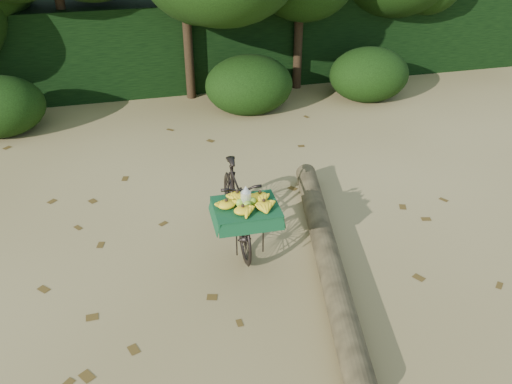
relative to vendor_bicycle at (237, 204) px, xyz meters
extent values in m
plane|color=tan|center=(-0.30, -0.08, -0.51)|extent=(80.00, 80.00, 0.00)
imported|color=black|center=(0.00, 0.02, -0.02)|extent=(0.52, 1.67, 1.00)
cube|color=black|center=(-0.02, -0.58, 0.30)|extent=(0.37, 0.45, 0.02)
cube|color=#144E25|center=(-0.02, -0.58, 0.32)|extent=(0.73, 0.62, 0.01)
ellipsoid|color=#84B02A|center=(0.05, -0.58, 0.37)|extent=(0.10, 0.08, 0.11)
ellipsoid|color=#84B02A|center=(-0.02, -0.52, 0.37)|extent=(0.10, 0.08, 0.11)
ellipsoid|color=#84B02A|center=(-0.09, -0.57, 0.37)|extent=(0.10, 0.08, 0.11)
ellipsoid|color=#84B02A|center=(-0.02, -0.64, 0.37)|extent=(0.10, 0.08, 0.11)
cylinder|color=#EAE5C6|center=(-0.02, -0.57, 0.42)|extent=(0.12, 0.12, 0.15)
cylinder|color=brown|center=(0.91, -0.76, -0.37)|extent=(1.12, 3.99, 0.29)
cube|color=black|center=(-0.30, 6.22, 0.39)|extent=(26.00, 1.80, 1.80)
camera|label=1|loc=(-1.18, -5.50, 3.47)|focal=38.00mm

